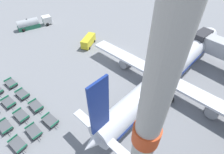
# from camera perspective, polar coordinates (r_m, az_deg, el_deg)

# --- Properties ---
(ground_plane) EXTENTS (500.00, 500.00, 0.00)m
(ground_plane) POSITION_cam_1_polar(r_m,az_deg,el_deg) (42.49, 2.66, 7.59)
(ground_plane) COLOR gray
(airplane) EXTENTS (34.86, 40.58, 13.00)m
(airplane) POSITION_cam_1_polar(r_m,az_deg,el_deg) (33.51, 17.97, 1.34)
(airplane) COLOR silver
(airplane) RESTS_ON ground_plane
(fuel_tanker_secondary) EXTENTS (4.21, 9.97, 3.01)m
(fuel_tanker_secondary) POSITION_cam_1_polar(r_m,az_deg,el_deg) (58.71, -24.60, 15.61)
(fuel_tanker_secondary) COLOR white
(fuel_tanker_secondary) RESTS_ON ground_plane
(service_van) EXTENTS (4.42, 5.52, 2.24)m
(service_van) POSITION_cam_1_polar(r_m,az_deg,el_deg) (45.54, -7.72, 11.64)
(service_van) COLOR yellow
(service_van) RESTS_ON ground_plane
(baggage_dolly_row_near_col_c) EXTENTS (3.36, 1.90, 0.92)m
(baggage_dolly_row_near_col_c) POSITION_cam_1_polar(r_m,az_deg,el_deg) (32.38, -31.60, -13.58)
(baggage_dolly_row_near_col_c) COLOR #515459
(baggage_dolly_row_near_col_c) RESTS_ON ground_plane
(baggage_dolly_row_near_col_d) EXTENTS (3.38, 2.03, 0.92)m
(baggage_dolly_row_near_col_d) POSITION_cam_1_polar(r_m,az_deg,el_deg) (29.63, -28.39, -18.77)
(baggage_dolly_row_near_col_d) COLOR #515459
(baggage_dolly_row_near_col_d) RESTS_ON ground_plane
(baggage_dolly_row_mid_a_col_b) EXTENTS (3.37, 1.99, 0.92)m
(baggage_dolly_row_mid_a_col_b) POSITION_cam_1_polar(r_m,az_deg,el_deg) (35.54, -30.73, -7.16)
(baggage_dolly_row_mid_a_col_b) COLOR #515459
(baggage_dolly_row_mid_a_col_b) RESTS_ON ground_plane
(baggage_dolly_row_mid_a_col_c) EXTENTS (3.37, 1.97, 0.92)m
(baggage_dolly_row_mid_a_col_c) POSITION_cam_1_polar(r_m,az_deg,el_deg) (32.50, -27.51, -11.12)
(baggage_dolly_row_mid_a_col_c) COLOR #515459
(baggage_dolly_row_mid_a_col_c) RESTS_ON ground_plane
(baggage_dolly_row_mid_a_col_d) EXTENTS (3.35, 1.85, 0.92)m
(baggage_dolly_row_mid_a_col_d) POSITION_cam_1_polar(r_m,az_deg,el_deg) (29.83, -24.13, -15.90)
(baggage_dolly_row_mid_a_col_d) COLOR #515459
(baggage_dolly_row_mid_a_col_d) RESTS_ON ground_plane
(baggage_dolly_row_mid_b_col_a) EXTENTS (3.37, 1.93, 0.92)m
(baggage_dolly_row_mid_b_col_a) POSITION_cam_1_polar(r_m,az_deg,el_deg) (39.12, -30.09, -1.80)
(baggage_dolly_row_mid_b_col_a) COLOR #515459
(baggage_dolly_row_mid_b_col_a) RESTS_ON ground_plane
(baggage_dolly_row_mid_b_col_b) EXTENTS (3.37, 1.96, 0.92)m
(baggage_dolly_row_mid_b_col_b) POSITION_cam_1_polar(r_m,az_deg,el_deg) (35.83, -27.19, -5.01)
(baggage_dolly_row_mid_b_col_b) COLOR #515459
(baggage_dolly_row_mid_b_col_b) RESTS_ON ground_plane
(baggage_dolly_row_mid_b_col_c) EXTENTS (3.34, 1.84, 0.92)m
(baggage_dolly_row_mid_b_col_c) POSITION_cam_1_polar(r_m,az_deg,el_deg) (32.83, -23.57, -8.66)
(baggage_dolly_row_mid_b_col_c) COLOR #515459
(baggage_dolly_row_mid_b_col_c) RESTS_ON ground_plane
(baggage_dolly_row_mid_b_col_d) EXTENTS (3.37, 1.96, 0.92)m
(baggage_dolly_row_mid_b_col_d) POSITION_cam_1_polar(r_m,az_deg,el_deg) (30.07, -19.48, -13.24)
(baggage_dolly_row_mid_b_col_d) COLOR #515459
(baggage_dolly_row_mid_b_col_d) RESTS_ON ground_plane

